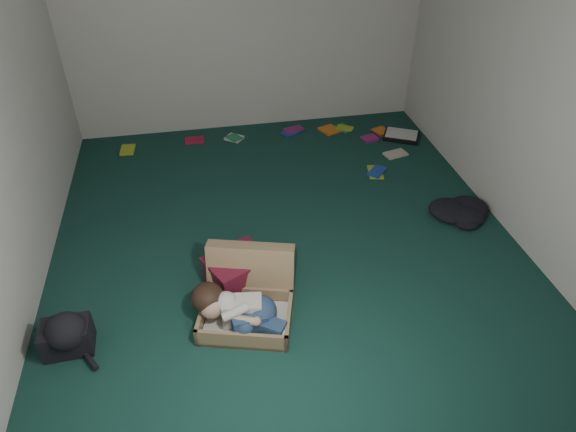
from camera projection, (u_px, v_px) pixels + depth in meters
name	position (u px, v px, depth m)	size (l,w,h in m)	color
floor	(285.00, 237.00, 4.58)	(4.50, 4.50, 0.00)	#143B32
wall_back	(246.00, 16.00, 5.56)	(4.50, 4.50, 0.00)	silver
wall_front	(389.00, 336.00, 2.03)	(4.50, 4.50, 0.00)	silver
wall_right	(529.00, 81.00, 4.10)	(4.50, 4.50, 0.00)	silver
suitcase	(248.00, 297.00, 3.79)	(0.81, 0.80, 0.48)	#937751
person	(238.00, 309.00, 3.64)	(0.67, 0.48, 0.30)	beige
maroon_bin	(237.00, 273.00, 3.98)	(0.56, 0.51, 0.31)	maroon
backpack	(67.00, 336.00, 3.52)	(0.41, 0.33, 0.25)	black
clothing_pile	(466.00, 214.00, 4.75)	(0.43, 0.35, 0.14)	black
paper_tray	(401.00, 136.00, 6.05)	(0.49, 0.45, 0.06)	black
book_scatter	(304.00, 141.00, 5.98)	(3.22, 1.32, 0.02)	#ACC522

